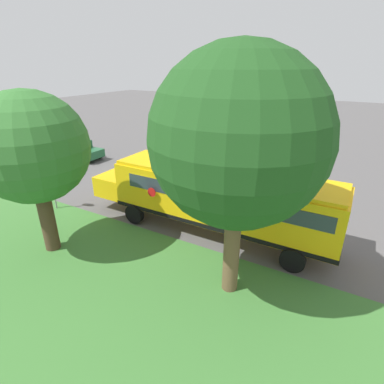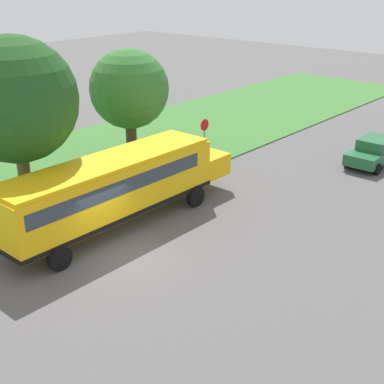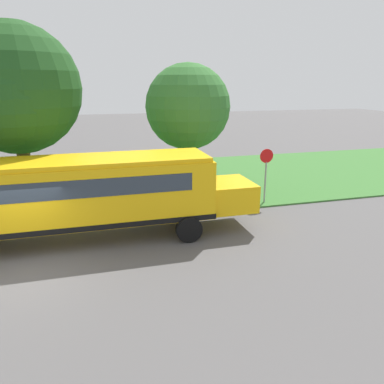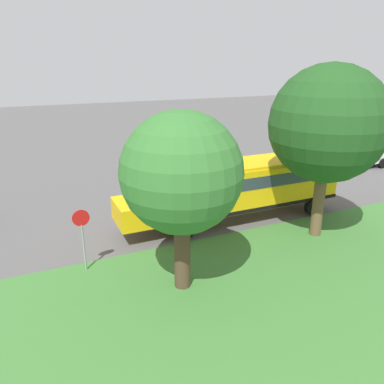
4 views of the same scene
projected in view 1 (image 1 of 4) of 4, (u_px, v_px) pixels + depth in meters
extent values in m
plane|color=#565454|center=(263.00, 219.00, 15.78)|extent=(120.00, 120.00, 0.00)
cube|color=#3D7533|center=(148.00, 378.00, 7.78)|extent=(12.00, 80.00, 0.08)
cube|color=yellow|center=(221.00, 197.00, 13.77)|extent=(2.50, 10.50, 2.20)
cube|color=yellow|center=(120.00, 183.00, 16.79)|extent=(2.20, 1.90, 1.10)
cube|color=yellow|center=(222.00, 173.00, 13.30)|extent=(2.35, 10.29, 0.16)
cube|color=black|center=(220.00, 216.00, 14.16)|extent=(2.54, 10.54, 0.20)
cube|color=#2D3842|center=(228.00, 189.00, 13.45)|extent=(2.53, 9.24, 0.64)
cube|color=#2D3842|center=(132.00, 169.00, 15.94)|extent=(2.25, 0.12, 0.80)
cylinder|color=red|center=(152.00, 192.00, 13.87)|extent=(0.03, 0.44, 0.44)
cylinder|color=black|center=(135.00, 214.00, 15.23)|extent=(0.30, 1.00, 1.00)
cylinder|color=black|center=(163.00, 196.00, 17.22)|extent=(0.30, 1.00, 1.00)
cylinder|color=black|center=(293.00, 260.00, 11.67)|extent=(0.30, 1.00, 1.00)
cylinder|color=black|center=(305.00, 231.00, 13.67)|extent=(0.30, 1.00, 1.00)
cube|color=#236038|center=(78.00, 151.00, 25.45)|extent=(1.80, 4.40, 0.64)
cube|color=#236038|center=(76.00, 144.00, 25.28)|extent=(1.60, 2.20, 0.60)
cube|color=#2D3842|center=(76.00, 144.00, 25.27)|extent=(1.62, 2.02, 0.45)
cylinder|color=black|center=(99.00, 155.00, 25.63)|extent=(0.22, 0.64, 0.64)
cylinder|color=black|center=(83.00, 160.00, 24.19)|extent=(0.22, 0.64, 0.64)
cylinder|color=black|center=(75.00, 150.00, 26.98)|extent=(0.22, 0.64, 0.64)
cylinder|color=black|center=(58.00, 155.00, 25.54)|extent=(0.22, 0.64, 0.64)
cube|color=tan|center=(28.00, 142.00, 28.57)|extent=(1.80, 4.40, 0.64)
cube|color=tan|center=(27.00, 135.00, 28.25)|extent=(1.60, 2.20, 0.60)
cube|color=#2D3842|center=(27.00, 135.00, 28.24)|extent=(1.62, 2.02, 0.45)
cylinder|color=black|center=(10.00, 145.00, 28.65)|extent=(0.22, 0.64, 0.64)
cylinder|color=black|center=(28.00, 141.00, 30.09)|extent=(0.22, 0.64, 0.64)
cylinder|color=black|center=(30.00, 149.00, 27.30)|extent=(0.22, 0.64, 0.64)
cylinder|color=black|center=(47.00, 145.00, 28.74)|extent=(0.22, 0.64, 0.64)
cylinder|color=brown|center=(232.00, 248.00, 10.20)|extent=(0.55, 0.55, 3.54)
sphere|color=#1E4C1C|center=(239.00, 139.00, 8.70)|extent=(5.35, 5.35, 5.35)
sphere|color=#1E4C1C|center=(252.00, 144.00, 9.37)|extent=(4.01, 4.01, 4.01)
cylinder|color=#4C3826|center=(48.00, 219.00, 12.64)|extent=(0.61, 0.61, 2.98)
sphere|color=#33702D|center=(32.00, 148.00, 11.41)|extent=(4.33, 4.33, 4.33)
sphere|color=#33702D|center=(36.00, 156.00, 11.41)|extent=(3.17, 3.17, 3.17)
cylinder|color=gray|center=(54.00, 192.00, 16.40)|extent=(0.08, 0.08, 2.10)
cylinder|color=red|center=(49.00, 169.00, 15.86)|extent=(0.03, 0.68, 0.68)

